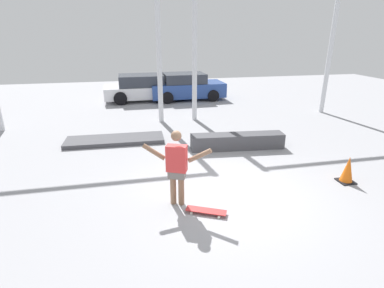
% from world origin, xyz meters
% --- Properties ---
extents(ground_plane, '(36.00, 36.00, 0.00)m').
position_xyz_m(ground_plane, '(0.00, 0.00, 0.00)').
color(ground_plane, '#9E9EA3').
extents(skateboarder, '(1.37, 0.67, 1.65)m').
position_xyz_m(skateboarder, '(-1.10, -0.22, 0.91)').
color(skateboarder, '#8C664C').
rests_on(skateboarder, ground_plane).
extents(skateboard, '(0.84, 0.55, 0.08)m').
position_xyz_m(skateboard, '(-0.59, -0.72, 0.06)').
color(skateboard, red).
rests_on(skateboard, ground_plane).
extents(grind_box, '(2.97, 0.80, 0.48)m').
position_xyz_m(grind_box, '(1.30, 2.64, 0.24)').
color(grind_box, '#47474C').
rests_on(grind_box, ground_plane).
extents(manual_pad, '(3.26, 1.11, 0.14)m').
position_xyz_m(manual_pad, '(-2.52, 4.07, 0.07)').
color(manual_pad, '#47474C').
rests_on(manual_pad, ground_plane).
extents(canopy_support_left, '(6.23, 0.20, 5.54)m').
position_xyz_m(canopy_support_left, '(-3.72, 6.25, 3.47)').
color(canopy_support_left, silver).
rests_on(canopy_support_left, ground_plane).
extents(canopy_support_right, '(6.23, 0.20, 5.54)m').
position_xyz_m(canopy_support_right, '(3.72, 6.25, 3.47)').
color(canopy_support_right, silver).
rests_on(canopy_support_right, ground_plane).
extents(parked_car_white, '(4.22, 2.05, 1.37)m').
position_xyz_m(parked_car_white, '(-1.15, 10.62, 0.66)').
color(parked_car_white, white).
rests_on(parked_car_white, ground_plane).
extents(parked_car_blue, '(4.01, 2.07, 1.42)m').
position_xyz_m(parked_car_blue, '(1.17, 10.42, 0.68)').
color(parked_car_blue, '#284793').
rests_on(parked_car_blue, ground_plane).
extents(traffic_cone, '(0.37, 0.37, 0.67)m').
position_xyz_m(traffic_cone, '(3.14, -0.09, 0.33)').
color(traffic_cone, black).
rests_on(traffic_cone, ground_plane).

